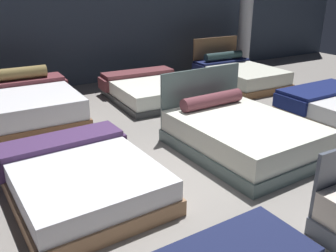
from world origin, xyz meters
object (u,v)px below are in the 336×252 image
(bed_10, at_px, (151,90))
(bed_11, at_px, (238,75))
(bed_9, at_px, (28,104))
(bed_5, at_px, (81,178))
(support_pillar, at_px, (247,5))
(bed_6, at_px, (241,134))

(bed_10, distance_m, bed_11, 2.36)
(bed_9, bearing_deg, bed_5, -89.50)
(bed_10, xyz_separation_m, support_pillar, (3.60, 1.24, 1.54))
(bed_11, relative_size, support_pillar, 0.59)
(bed_5, xyz_separation_m, support_pillar, (6.04, 4.11, 1.54))
(bed_5, relative_size, bed_9, 0.97)
(bed_5, xyz_separation_m, bed_10, (2.44, 2.87, -0.01))
(bed_6, xyz_separation_m, support_pillar, (3.67, 4.12, 1.49))
(support_pillar, bearing_deg, bed_11, -134.77)
(bed_10, bearing_deg, bed_9, -179.26)
(bed_11, height_order, support_pillar, support_pillar)
(bed_9, relative_size, bed_10, 1.03)
(bed_6, distance_m, bed_11, 3.76)
(bed_9, distance_m, support_pillar, 6.34)
(bed_10, relative_size, support_pillar, 0.57)
(bed_9, bearing_deg, support_pillar, 11.36)
(bed_9, relative_size, bed_11, 0.99)
(support_pillar, bearing_deg, bed_10, -161.03)
(bed_9, xyz_separation_m, bed_11, (4.82, -0.07, -0.04))
(bed_5, relative_size, bed_6, 0.94)
(bed_11, bearing_deg, bed_5, -148.52)
(bed_6, height_order, support_pillar, support_pillar)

